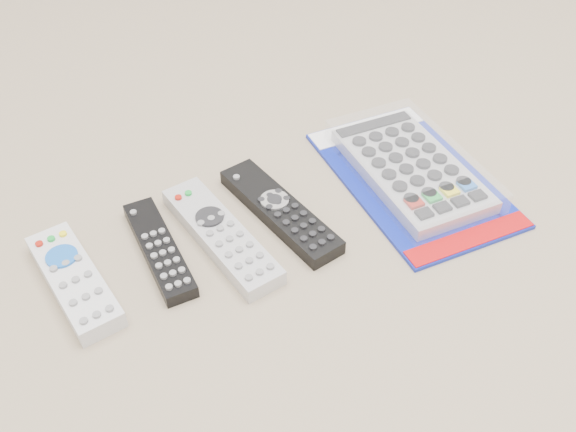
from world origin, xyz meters
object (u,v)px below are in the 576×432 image
remote_slim_black (159,249)px  remote_large_black (280,211)px  remote_small_grey (74,280)px  remote_silver_dvd (221,235)px  jumbo_remote_packaged (411,168)px

remote_slim_black → remote_large_black: remote_large_black is taller
remote_small_grey → remote_silver_dvd: remote_small_grey is taller
remote_large_black → remote_small_grey: bearing=169.9°
remote_slim_black → remote_silver_dvd: 0.08m
remote_slim_black → remote_silver_dvd: bearing=-9.9°
remote_silver_dvd → remote_large_black: remote_silver_dvd is taller
remote_silver_dvd → jumbo_remote_packaged: (0.28, -0.02, 0.01)m
remote_small_grey → remote_slim_black: bearing=-4.6°
remote_silver_dvd → jumbo_remote_packaged: bearing=-8.9°
remote_small_grey → jumbo_remote_packaged: 0.45m
remote_small_grey → jumbo_remote_packaged: bearing=-9.2°
remote_small_grey → remote_silver_dvd: 0.18m
jumbo_remote_packaged → remote_small_grey: bearing=-178.9°
remote_slim_black → remote_small_grey: bearing=-176.3°
remote_small_grey → remote_silver_dvd: (0.18, -0.02, -0.00)m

